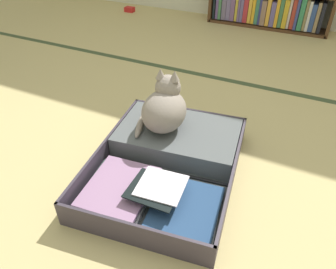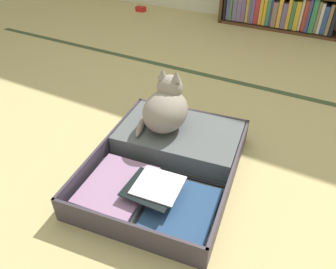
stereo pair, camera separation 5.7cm
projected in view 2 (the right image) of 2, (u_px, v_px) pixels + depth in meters
name	position (u px, v px, depth m)	size (l,w,h in m)	color
ground_plane	(183.00, 178.00, 1.48)	(10.00, 10.00, 0.00)	tan
tatami_border	(249.00, 85.00, 2.19)	(4.80, 0.05, 0.00)	#3B492D
open_suitcase	(169.00, 156.00, 1.52)	(0.71, 0.87, 0.12)	#3B333F
black_cat	(166.00, 108.00, 1.53)	(0.27, 0.30, 0.29)	gray
small_red_pouch	(141.00, 9.00, 3.54)	(0.10, 0.07, 0.05)	red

